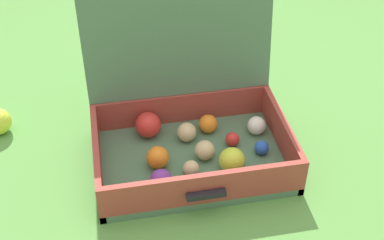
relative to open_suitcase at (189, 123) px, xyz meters
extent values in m
plane|color=#569342|center=(0.09, -0.07, -0.11)|extent=(16.00, 16.00, 0.00)
cube|color=#4C7051|center=(0.00, -0.06, -0.10)|extent=(0.59, 0.39, 0.03)
cube|color=#9E3D33|center=(-0.29, -0.06, -0.05)|extent=(0.02, 0.39, 0.13)
cube|color=#9E3D33|center=(0.28, -0.06, -0.05)|extent=(0.02, 0.39, 0.13)
cube|color=#9E3D33|center=(0.00, -0.25, -0.05)|extent=(0.55, 0.02, 0.13)
cube|color=#9E3D33|center=(0.00, 0.13, -0.05)|extent=(0.55, 0.02, 0.13)
cube|color=#4C7051|center=(0.00, 0.16, 0.21)|extent=(0.59, 0.07, 0.39)
cube|color=black|center=(0.00, -0.27, -0.04)|extent=(0.11, 0.02, 0.02)
sphere|color=orange|center=(0.07, 0.05, -0.06)|extent=(0.06, 0.06, 0.06)
sphere|color=blue|center=(0.21, -0.08, -0.07)|extent=(0.04, 0.04, 0.04)
sphere|color=purple|center=(-0.11, -0.17, -0.06)|extent=(0.07, 0.07, 0.07)
sphere|color=orange|center=(-0.11, -0.08, -0.05)|extent=(0.07, 0.07, 0.07)
sphere|color=#D1B784|center=(0.00, 0.02, -0.06)|extent=(0.06, 0.06, 0.06)
sphere|color=navy|center=(-0.01, -0.18, -0.07)|extent=(0.04, 0.04, 0.04)
sphere|color=white|center=(0.23, 0.02, -0.06)|extent=(0.06, 0.06, 0.06)
sphere|color=#CCDB38|center=(0.10, -0.14, -0.05)|extent=(0.08, 0.08, 0.08)
sphere|color=#D1B784|center=(-0.02, -0.13, -0.06)|extent=(0.05, 0.05, 0.05)
sphere|color=red|center=(0.13, -0.03, -0.07)|extent=(0.04, 0.04, 0.04)
sphere|color=#D1B784|center=(0.04, -0.07, -0.06)|extent=(0.06, 0.06, 0.06)
sphere|color=red|center=(-0.12, 0.07, -0.05)|extent=(0.08, 0.08, 0.08)
camera|label=1|loc=(-0.22, -1.23, 1.02)|focal=49.31mm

